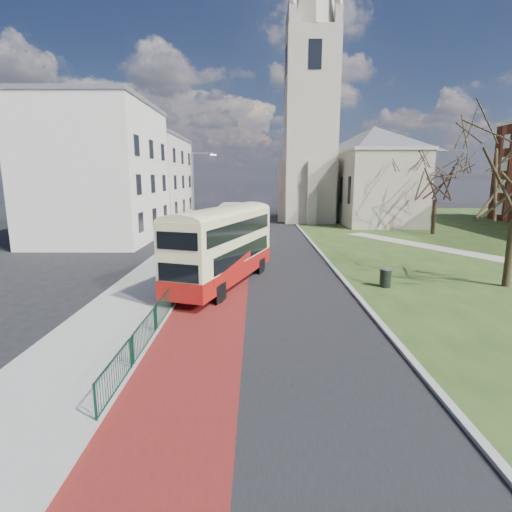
{
  "coord_description": "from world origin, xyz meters",
  "views": [
    {
      "loc": [
        0.98,
        -16.82,
        5.99
      ],
      "look_at": [
        0.95,
        3.39,
        2.0
      ],
      "focal_mm": 28.0,
      "sensor_mm": 36.0,
      "label": 1
    }
  ],
  "objects_px": {
    "streetlamp": "(195,194)",
    "bus": "(223,243)",
    "winter_tree_far": "(438,172)",
    "litter_bin": "(385,278)"
  },
  "relations": [
    {
      "from": "streetlamp",
      "to": "bus",
      "type": "height_order",
      "value": "streetlamp"
    },
    {
      "from": "bus",
      "to": "winter_tree_far",
      "type": "bearing_deg",
      "value": 63.31
    },
    {
      "from": "winter_tree_far",
      "to": "litter_bin",
      "type": "xyz_separation_m",
      "value": [
        -11.78,
        -21.11,
        -5.96
      ]
    },
    {
      "from": "streetlamp",
      "to": "litter_bin",
      "type": "bearing_deg",
      "value": -47.31
    },
    {
      "from": "streetlamp",
      "to": "winter_tree_far",
      "type": "xyz_separation_m",
      "value": [
        24.21,
        7.63,
        1.94
      ]
    },
    {
      "from": "streetlamp",
      "to": "litter_bin",
      "type": "relative_size",
      "value": 7.61
    },
    {
      "from": "litter_bin",
      "to": "streetlamp",
      "type": "bearing_deg",
      "value": 132.69
    },
    {
      "from": "bus",
      "to": "litter_bin",
      "type": "bearing_deg",
      "value": 15.12
    },
    {
      "from": "streetlamp",
      "to": "winter_tree_far",
      "type": "distance_m",
      "value": 25.46
    },
    {
      "from": "streetlamp",
      "to": "winter_tree_far",
      "type": "height_order",
      "value": "winter_tree_far"
    }
  ]
}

